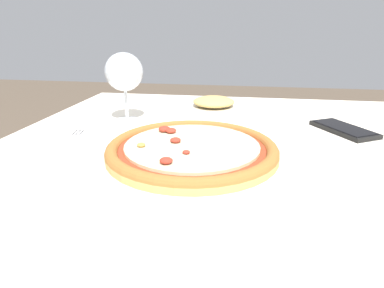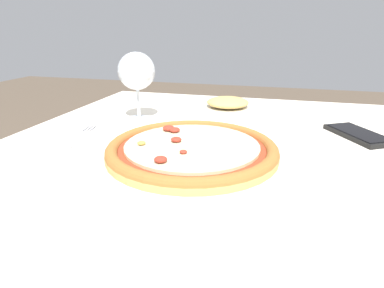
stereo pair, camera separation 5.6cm
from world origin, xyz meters
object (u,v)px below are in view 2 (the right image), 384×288
cell_phone (359,134)px  fork (80,137)px  dining_table (278,201)px  pizza_plate (192,151)px  side_plate (228,106)px  wine_glass_far_left (137,72)px

cell_phone → fork: bearing=-163.7°
dining_table → fork: size_ratio=6.72×
pizza_plate → cell_phone: pizza_plate is taller
fork → pizza_plate: bearing=-10.9°
dining_table → cell_phone: cell_phone is taller
dining_table → cell_phone: (0.16, 0.15, 0.10)m
dining_table → pizza_plate: size_ratio=3.41×
pizza_plate → side_plate: size_ratio=1.67×
wine_glass_far_left → fork: bearing=-110.1°
wine_glass_far_left → cell_phone: bearing=-0.1°
pizza_plate → dining_table: bearing=21.6°
fork → cell_phone: (0.57, 0.17, 0.00)m
fork → dining_table: bearing=1.7°
dining_table → side_plate: 0.36m
pizza_plate → fork: size_ratio=1.97×
wine_glass_far_left → side_plate: bearing=37.6°
pizza_plate → cell_phone: bearing=34.7°
cell_phone → side_plate: side_plate is taller
side_plate → dining_table: bearing=-63.8°
dining_table → cell_phone: size_ratio=7.13×
dining_table → pizza_plate: 0.20m
wine_glass_far_left → cell_phone: wine_glass_far_left is taller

